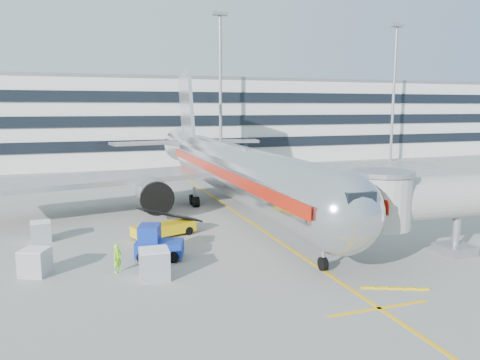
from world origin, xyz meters
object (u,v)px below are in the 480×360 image
object	(u,v)px
main_jet	(230,167)
cargo_container_front	(154,264)
ramp_worker	(117,258)
cargo_container_right	(41,231)
baggage_tug	(157,244)
cargo_container_left	(35,262)
belt_loader	(164,228)

from	to	relation	value
main_jet	cargo_container_front	xyz separation A→B (m)	(-10.38, -17.67, -3.31)
cargo_container_front	ramp_worker	bearing A→B (deg)	137.29
cargo_container_right	ramp_worker	bearing A→B (deg)	-60.47
cargo_container_right	cargo_container_front	distance (m)	13.04
baggage_tug	cargo_container_left	bearing A→B (deg)	-174.33
belt_loader	ramp_worker	xyz separation A→B (m)	(-4.15, -7.32, 0.18)
belt_loader	cargo_container_right	xyz separation A→B (m)	(-9.27, 1.71, 0.07)
main_jet	cargo_container_right	bearing A→B (deg)	-158.90
baggage_tug	cargo_container_front	distance (m)	3.82
cargo_container_left	cargo_container_front	xyz separation A→B (m)	(6.91, -3.00, 0.08)
belt_loader	cargo_container_left	world-z (taller)	belt_loader
baggage_tug	cargo_container_front	size ratio (longest dim) A/B	1.95
main_jet	belt_loader	distance (m)	12.35
belt_loader	main_jet	bearing A→B (deg)	45.72
ramp_worker	main_jet	bearing A→B (deg)	12.47
cargo_container_left	ramp_worker	size ratio (longest dim) A/B	1.14
baggage_tug	ramp_worker	world-z (taller)	baggage_tug
belt_loader	baggage_tug	bearing A→B (deg)	-104.49
cargo_container_front	belt_loader	bearing A→B (deg)	77.02
cargo_container_left	ramp_worker	world-z (taller)	ramp_worker
main_jet	cargo_container_front	size ratio (longest dim) A/B	27.77
cargo_container_left	cargo_container_front	world-z (taller)	cargo_container_front
baggage_tug	cargo_container_left	xyz separation A→B (m)	(-7.62, -0.76, -0.20)
main_jet	ramp_worker	xyz separation A→B (m)	(-12.42, -15.80, -3.33)
main_jet	cargo_container_right	distance (m)	19.10
baggage_tug	cargo_container_left	distance (m)	7.66
belt_loader	baggage_tug	xyz separation A→B (m)	(-1.41, -5.44, 0.32)
cargo_container_right	cargo_container_front	size ratio (longest dim) A/B	0.87
cargo_container_right	cargo_container_left	bearing A→B (deg)	-88.29
baggage_tug	cargo_container_right	xyz separation A→B (m)	(-7.86, 7.15, -0.25)
main_jet	cargo_container_left	xyz separation A→B (m)	(-17.29, -14.67, -3.40)
main_jet	ramp_worker	distance (m)	20.37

